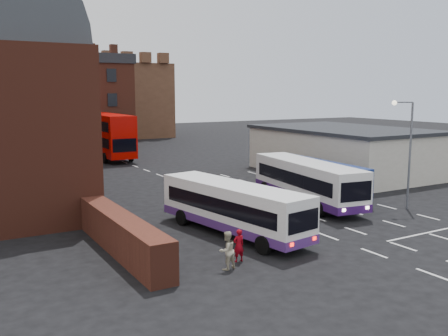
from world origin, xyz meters
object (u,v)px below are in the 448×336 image
bus_blue (315,176)px  bus_red_double (106,135)px  pedestrian_red (239,245)px  pedestrian_beige (227,250)px  bus_white_inbound (307,179)px  bus_white_outbound (233,205)px  street_lamp (407,144)px

bus_blue → bus_red_double: 28.98m
pedestrian_red → pedestrian_beige: pedestrian_beige is taller
bus_white_inbound → bus_red_double: size_ratio=0.86×
bus_white_outbound → pedestrian_beige: bus_white_outbound is taller
bus_white_outbound → bus_white_inbound: bus_white_inbound is taller
bus_red_double → pedestrian_beige: bearing=80.6°
bus_white_outbound → bus_red_double: size_ratio=0.80×
bus_white_inbound → pedestrian_beige: size_ratio=6.46×
bus_blue → pedestrian_red: (-12.12, -9.07, -0.78)m
bus_blue → pedestrian_beige: (-13.06, -9.64, -0.69)m
bus_white_outbound → bus_red_double: (3.47, 33.38, 1.08)m
bus_blue → pedestrian_beige: size_ratio=5.73×
bus_blue → pedestrian_red: 15.15m
bus_white_outbound → bus_white_inbound: 8.86m
bus_red_double → bus_white_inbound: bearing=99.1°
bus_blue → bus_white_inbound: bearing=40.3°
bus_white_inbound → pedestrian_beige: (-11.06, -8.14, -0.87)m
bus_white_outbound → pedestrian_red: (-2.05, -3.89, -0.85)m
street_lamp → pedestrian_red: bearing=-167.7°
bus_blue → street_lamp: street_lamp is taller
street_lamp → bus_red_double: bearing=104.7°
bus_red_double → pedestrian_beige: size_ratio=7.51×
bus_white_outbound → bus_blue: bus_white_outbound is taller
street_lamp → pedestrian_beige: size_ratio=4.17×
bus_white_inbound → bus_blue: bus_white_inbound is taller
bus_red_double → bus_blue: bearing=103.4°
street_lamp → pedestrian_red: 15.23m
bus_white_inbound → bus_blue: 2.51m
bus_white_inbound → bus_blue: (2.00, 1.51, -0.18)m
bus_white_outbound → bus_white_inbound: (8.06, 3.68, 0.11)m
bus_red_double → bus_white_outbound: bearing=84.3°
bus_white_outbound → bus_red_double: 33.58m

